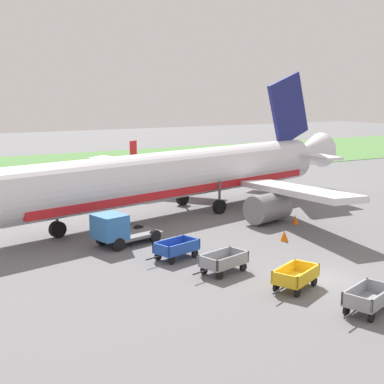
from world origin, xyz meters
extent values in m
plane|color=slate|center=(0.00, 0.00, 0.00)|extent=(220.00, 220.00, 0.00)
cube|color=#518442|center=(0.00, 48.67, 0.03)|extent=(220.00, 28.00, 0.06)
cylinder|color=silver|center=(0.70, 17.08, 3.15)|extent=(30.04, 10.54, 3.70)
cube|color=red|center=(0.70, 17.08, 2.13)|extent=(27.08, 9.66, 0.56)
cone|color=silver|center=(17.38, 21.05, 3.65)|extent=(5.19, 4.46, 3.52)
cube|color=silver|center=(6.64, 9.91, 2.48)|extent=(4.52, 13.24, 1.35)
cylinder|color=gray|center=(5.09, 11.15, 1.13)|extent=(3.60, 2.78, 2.10)
cube|color=silver|center=(2.78, 26.16, 2.48)|extent=(9.64, 12.11, 1.35)
cube|color=red|center=(3.84, 33.09, 3.43)|extent=(1.01, 0.80, 1.90)
cylinder|color=gray|center=(1.95, 24.36, 1.13)|extent=(3.60, 2.78, 2.10)
cube|color=navy|center=(14.12, 20.27, 7.90)|extent=(5.90, 1.73, 6.88)
cube|color=silver|center=(15.06, 17.21, 3.75)|extent=(2.21, 5.33, 0.24)
cube|color=silver|center=(13.58, 23.43, 3.75)|extent=(4.24, 5.38, 0.24)
cylinder|color=#4C4C51|center=(-9.52, 14.66, 1.57)|extent=(0.20, 0.20, 2.04)
cylinder|color=black|center=(-9.52, 14.66, 0.55)|extent=(1.17, 0.69, 1.10)
cylinder|color=#4C4C51|center=(3.64, 15.52, 1.57)|extent=(0.20, 0.20, 2.04)
cylinder|color=black|center=(3.64, 15.52, 0.55)|extent=(1.17, 0.69, 1.10)
cylinder|color=#4C4C51|center=(2.62, 19.80, 1.57)|extent=(0.20, 0.20, 2.04)
cylinder|color=black|center=(2.62, 19.80, 0.55)|extent=(1.17, 0.69, 1.10)
cube|color=gray|center=(-1.02, -4.25, 0.48)|extent=(2.82, 2.14, 0.08)
cube|color=gray|center=(-0.80, -4.86, 0.80)|extent=(2.40, 0.91, 0.55)
cube|color=gray|center=(-1.23, -3.63, 0.80)|extent=(2.40, 0.91, 0.55)
cube|color=gray|center=(-2.15, -4.64, 0.80)|extent=(0.55, 1.36, 0.55)
cube|color=gray|center=(0.12, -3.86, 0.80)|extent=(0.55, 1.36, 0.55)
cylinder|color=#2D2D33|center=(-2.72, -4.84, 0.44)|extent=(0.97, 0.40, 0.08)
cylinder|color=black|center=(-1.72, -5.08, 0.22)|extent=(0.47, 0.29, 0.44)
cylinder|color=black|center=(-2.08, -4.03, 0.22)|extent=(0.47, 0.29, 0.44)
cylinder|color=black|center=(-0.31, -3.41, 0.22)|extent=(0.47, 0.29, 0.44)
cube|color=gold|center=(-1.95, -0.46, 0.48)|extent=(2.85, 2.30, 0.08)
cube|color=gold|center=(-1.69, -1.06, 0.80)|extent=(2.32, 1.12, 0.55)
cube|color=gold|center=(-2.22, 0.13, 0.80)|extent=(2.32, 1.12, 0.55)
cube|color=gold|center=(-3.05, -0.96, 0.80)|extent=(0.66, 1.32, 0.55)
cube|color=gold|center=(-0.86, 0.03, 0.80)|extent=(0.66, 1.32, 0.55)
cylinder|color=#2D2D33|center=(-3.60, -1.20, 0.44)|extent=(0.94, 0.48, 0.08)
cylinder|color=black|center=(-2.58, -1.36, 0.22)|extent=(0.47, 0.33, 0.44)
cylinder|color=black|center=(-3.04, -0.34, 0.22)|extent=(0.47, 0.33, 0.44)
cylinder|color=black|center=(-0.87, -0.59, 0.22)|extent=(0.47, 0.33, 0.44)
cylinder|color=black|center=(-1.33, 0.43, 0.22)|extent=(0.47, 0.33, 0.44)
cube|color=gray|center=(-3.73, 3.29, 0.48)|extent=(2.78, 2.00, 0.08)
cube|color=gray|center=(-3.56, 2.66, 0.80)|extent=(2.44, 0.75, 0.55)
cube|color=gray|center=(-3.90, 3.92, 0.80)|extent=(2.44, 0.75, 0.55)
cube|color=gray|center=(-4.89, 2.98, 0.80)|extent=(0.46, 1.38, 0.55)
cube|color=gray|center=(-2.57, 3.60, 0.80)|extent=(0.46, 1.38, 0.55)
cylinder|color=#2D2D33|center=(-5.47, 2.82, 0.44)|extent=(0.99, 0.34, 0.08)
cylinder|color=black|center=(-4.49, 2.50, 0.22)|extent=(0.47, 0.27, 0.44)
cylinder|color=black|center=(-4.78, 3.58, 0.22)|extent=(0.47, 0.27, 0.44)
cylinder|color=black|center=(-2.68, 2.99, 0.22)|extent=(0.47, 0.27, 0.44)
cylinder|color=black|center=(-2.97, 4.07, 0.22)|extent=(0.47, 0.27, 0.44)
cube|color=#234CB2|center=(-4.79, 6.70, 0.48)|extent=(2.79, 2.03, 0.08)
cube|color=#234CB2|center=(-4.61, 6.07, 0.80)|extent=(2.43, 0.78, 0.55)
cube|color=#234CB2|center=(-4.97, 7.32, 0.80)|extent=(2.43, 0.78, 0.55)
cube|color=#234CB2|center=(-5.95, 6.37, 0.80)|extent=(0.48, 1.37, 0.55)
cube|color=#234CB2|center=(-3.64, 7.03, 0.80)|extent=(0.48, 1.37, 0.55)
cylinder|color=#2D2D33|center=(-6.52, 6.20, 0.44)|extent=(0.98, 0.35, 0.08)
cylinder|color=black|center=(-5.54, 5.90, 0.22)|extent=(0.47, 0.27, 0.44)
cylinder|color=black|center=(-5.85, 6.98, 0.22)|extent=(0.47, 0.27, 0.44)
cylinder|color=black|center=(-3.74, 6.42, 0.22)|extent=(0.47, 0.27, 0.44)
cylinder|color=black|center=(-4.04, 7.49, 0.22)|extent=(0.47, 0.27, 0.44)
cube|color=slate|center=(-5.43, 11.15, 0.50)|extent=(3.47, 2.60, 0.20)
cube|color=#3370B7|center=(-7.35, 10.67, 1.35)|extent=(2.12, 2.26, 1.50)
cube|color=#19232D|center=(-8.12, 10.47, 1.50)|extent=(0.48, 1.58, 0.67)
cylinder|color=black|center=(-7.15, 9.84, 0.40)|extent=(0.85, 0.49, 0.80)
cylinder|color=black|center=(-7.57, 11.49, 0.40)|extent=(0.85, 0.49, 0.80)
cylinder|color=black|center=(-4.36, 10.55, 0.40)|extent=(0.85, 0.49, 0.80)
cylinder|color=black|center=(-4.78, 12.20, 0.40)|extent=(0.85, 0.49, 0.80)
cone|color=orange|center=(3.05, 6.67, 0.35)|extent=(0.53, 0.53, 0.69)
cone|color=orange|center=(6.66, 9.92, 0.32)|extent=(0.49, 0.49, 0.64)
camera|label=1|loc=(-18.79, -20.21, 9.56)|focal=51.03mm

